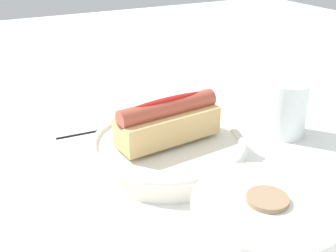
# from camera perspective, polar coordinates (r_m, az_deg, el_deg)

# --- Properties ---
(ground_plane) EXTENTS (2.40, 2.40, 0.00)m
(ground_plane) POSITION_cam_1_polar(r_m,az_deg,el_deg) (0.60, -0.67, -5.48)
(ground_plane) COLOR white
(serving_bowl) EXTENTS (0.23, 0.23, 0.04)m
(serving_bowl) POSITION_cam_1_polar(r_m,az_deg,el_deg) (0.60, 0.00, -3.10)
(serving_bowl) COLOR silver
(serving_bowl) RESTS_ON ground_plane
(hotdog_front) EXTENTS (0.15, 0.06, 0.06)m
(hotdog_front) POSITION_cam_1_polar(r_m,az_deg,el_deg) (0.58, 0.00, 0.70)
(hotdog_front) COLOR #DBB270
(hotdog_front) RESTS_ON serving_bowl
(water_glass) EXTENTS (0.07, 0.07, 0.09)m
(water_glass) POSITION_cam_1_polar(r_m,az_deg,el_deg) (0.70, 15.62, 2.02)
(water_glass) COLOR white
(water_glass) RESTS_ON ground_plane
(chopstick_near) EXTENTS (0.22, 0.02, 0.01)m
(chopstick_near) POSITION_cam_1_polar(r_m,az_deg,el_deg) (0.71, -6.49, 0.03)
(chopstick_near) COLOR black
(chopstick_near) RESTS_ON ground_plane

